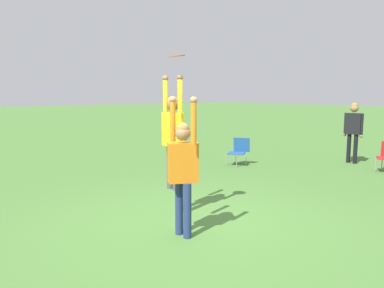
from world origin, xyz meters
TOP-DOWN VIEW (x-y plane):
  - ground_plane at (0.00, 0.00)m, footprint 120.00×120.00m
  - person_jumping at (-0.53, -0.03)m, footprint 0.52×0.41m
  - person_defending at (0.35, -0.51)m, footprint 0.59×0.48m
  - frisbee at (-0.28, -0.13)m, footprint 0.27×0.27m
  - camping_chair_1 at (-2.96, 4.27)m, footprint 0.67×0.74m
  - person_spectator_near at (-0.94, 7.15)m, footprint 0.62×0.25m

SIDE VIEW (x-z plane):
  - ground_plane at x=0.00m, z-range 0.00..0.00m
  - camping_chair_1 at x=-2.96m, z-range 0.05..0.87m
  - person_defending at x=0.35m, z-range 0.06..2.14m
  - person_spectator_near at x=-0.94m, z-range 0.21..2.06m
  - person_jumping at x=-0.53m, z-range 0.51..2.48m
  - frisbee at x=-0.28m, z-range 2.69..2.74m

